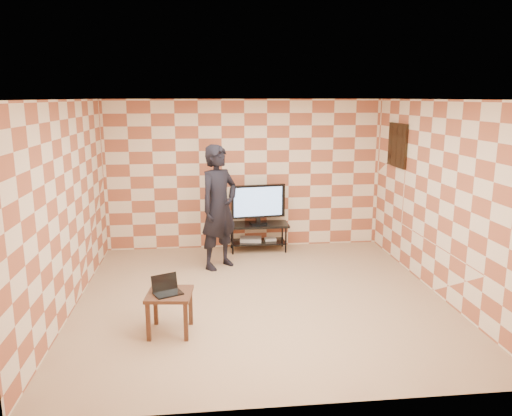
# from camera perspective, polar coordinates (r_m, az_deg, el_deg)

# --- Properties ---
(floor) EXTENTS (5.00, 5.00, 0.00)m
(floor) POSITION_cam_1_polar(r_m,az_deg,el_deg) (7.04, 0.54, -10.24)
(floor) COLOR tan
(floor) RESTS_ON ground
(wall_back) EXTENTS (5.00, 0.02, 2.70)m
(wall_back) POSITION_cam_1_polar(r_m,az_deg,el_deg) (9.09, -1.32, 3.82)
(wall_back) COLOR beige
(wall_back) RESTS_ON ground
(wall_front) EXTENTS (5.00, 0.02, 2.70)m
(wall_front) POSITION_cam_1_polar(r_m,az_deg,el_deg) (4.25, 4.61, -6.39)
(wall_front) COLOR beige
(wall_front) RESTS_ON ground
(wall_left) EXTENTS (0.02, 5.00, 2.70)m
(wall_left) POSITION_cam_1_polar(r_m,az_deg,el_deg) (6.81, -20.79, 0.05)
(wall_left) COLOR beige
(wall_left) RESTS_ON ground
(wall_right) EXTENTS (0.02, 5.00, 2.70)m
(wall_right) POSITION_cam_1_polar(r_m,az_deg,el_deg) (7.36, 20.27, 0.98)
(wall_right) COLOR beige
(wall_right) RESTS_ON ground
(ceiling) EXTENTS (5.00, 5.00, 0.02)m
(ceiling) POSITION_cam_1_polar(r_m,az_deg,el_deg) (6.50, 0.59, 12.30)
(ceiling) COLOR white
(ceiling) RESTS_ON wall_back
(wall_art) EXTENTS (0.04, 0.72, 0.72)m
(wall_art) POSITION_cam_1_polar(r_m,az_deg,el_deg) (8.67, 15.86, 6.92)
(wall_art) COLOR black
(wall_art) RESTS_ON wall_right
(tv_stand) EXTENTS (1.08, 0.49, 0.50)m
(tv_stand) POSITION_cam_1_polar(r_m,az_deg,el_deg) (9.02, 0.25, -2.63)
(tv_stand) COLOR black
(tv_stand) RESTS_ON floor
(tv) EXTENTS (0.98, 0.22, 0.71)m
(tv) POSITION_cam_1_polar(r_m,az_deg,el_deg) (8.90, 0.25, 0.65)
(tv) COLOR black
(tv) RESTS_ON tv_stand
(dvd_player) EXTENTS (0.41, 0.32, 0.06)m
(dvd_player) POSITION_cam_1_polar(r_m,az_deg,el_deg) (9.08, -0.60, -3.60)
(dvd_player) COLOR #B5B5B7
(dvd_player) RESTS_ON tv_stand
(game_console) EXTENTS (0.21, 0.15, 0.05)m
(game_console) POSITION_cam_1_polar(r_m,az_deg,el_deg) (9.12, 1.65, -3.58)
(game_console) COLOR silver
(game_console) RESTS_ON tv_stand
(side_table) EXTENTS (0.56, 0.56, 0.50)m
(side_table) POSITION_cam_1_polar(r_m,az_deg,el_deg) (6.02, -9.84, -10.29)
(side_table) COLOR #381C12
(side_table) RESTS_ON floor
(laptop) EXTENTS (0.38, 0.35, 0.21)m
(laptop) POSITION_cam_1_polar(r_m,az_deg,el_deg) (5.96, -10.18, -9.09)
(laptop) COLOR black
(laptop) RESTS_ON side_table
(person) EXTENTS (0.87, 0.84, 2.01)m
(person) POSITION_cam_1_polar(r_m,az_deg,el_deg) (8.02, -4.26, 0.08)
(person) COLOR black
(person) RESTS_ON floor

